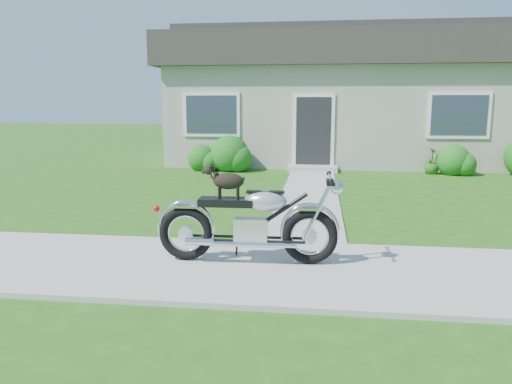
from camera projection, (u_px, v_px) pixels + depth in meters
ground at (433, 277)px, 5.64m from camera, size 80.00×80.00×0.00m
sidewalk at (433, 275)px, 5.64m from camera, size 24.00×2.20×0.04m
walkway at (310, 194)px, 10.71m from camera, size 1.20×8.00×0.03m
house at (359, 96)px, 16.97m from camera, size 12.60×7.03×4.50m
shrub_row at (377, 157)px, 13.82m from camera, size 9.93×1.20×1.20m
potted_plant_left at (223, 157)px, 14.43m from camera, size 0.61×0.70×0.77m
potted_plant_right at (432, 160)px, 13.70m from camera, size 0.43×0.43×0.75m
motorcycle_with_dog at (250, 221)px, 5.96m from camera, size 2.22×0.60×1.18m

